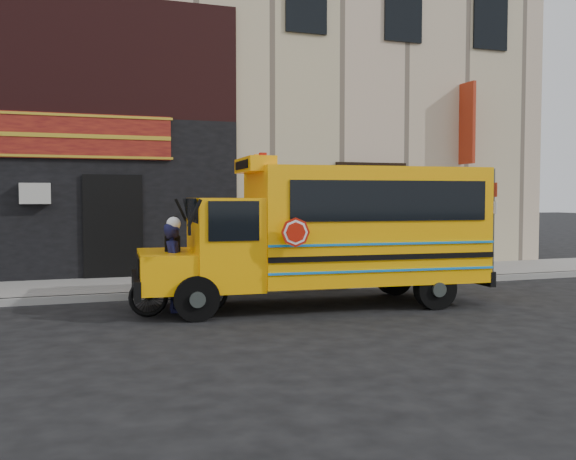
% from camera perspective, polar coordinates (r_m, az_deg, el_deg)
% --- Properties ---
extents(ground, '(120.00, 120.00, 0.00)m').
position_cam_1_polar(ground, '(12.19, 1.97, -7.29)').
color(ground, black).
rests_on(ground, ground).
extents(curb, '(40.00, 0.20, 0.15)m').
position_cam_1_polar(curb, '(14.60, -1.74, -5.28)').
color(curb, gray).
rests_on(curb, ground).
extents(sidewalk, '(40.00, 3.00, 0.15)m').
position_cam_1_polar(sidewalk, '(16.03, -3.36, -4.55)').
color(sidewalk, slate).
rests_on(sidewalk, ground).
extents(building, '(20.00, 10.70, 12.00)m').
position_cam_1_polar(building, '(22.41, -8.10, 13.12)').
color(building, tan).
rests_on(building, sidewalk).
extents(school_bus, '(7.04, 2.66, 2.92)m').
position_cam_1_polar(school_bus, '(12.80, 3.98, -0.00)').
color(school_bus, black).
rests_on(school_bus, ground).
extents(sign_pole, '(0.10, 0.25, 2.89)m').
position_cam_1_polar(sign_pole, '(17.21, 17.81, 0.94)').
color(sign_pole, '#3D4440').
rests_on(sign_pole, ground).
extents(bicycle, '(1.93, 0.71, 1.13)m').
position_cam_1_polar(bicycle, '(12.01, -9.60, -4.76)').
color(bicycle, black).
rests_on(bicycle, ground).
extents(cyclist, '(0.41, 0.61, 1.65)m').
position_cam_1_polar(cyclist, '(12.03, -10.10, -3.52)').
color(cyclist, black).
rests_on(cyclist, ground).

